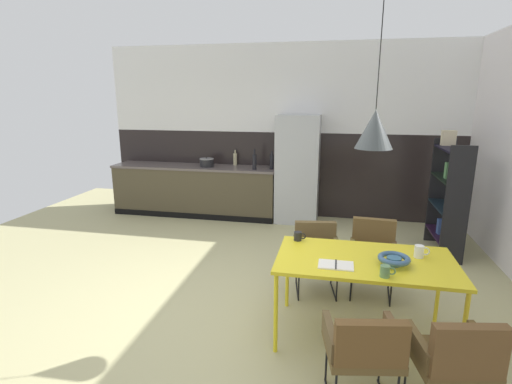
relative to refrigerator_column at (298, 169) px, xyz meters
name	(u,v)px	position (x,y,z in m)	size (l,w,h in m)	color
ground_plane	(233,312)	(-0.31, -3.10, -0.91)	(9.16, 9.16, 0.00)	tan
back_wall_splashback_dark	(282,174)	(-0.31, 0.36, -0.16)	(6.31, 0.12, 1.49)	black
back_wall_panel_upper	(284,88)	(-0.31, 0.36, 1.33)	(6.31, 0.12, 1.49)	white
kitchen_counter	(196,190)	(-1.85, 0.00, -0.46)	(2.97, 0.63, 0.90)	#463E2B
refrigerator_column	(298,169)	(0.00, 0.00, 0.00)	(0.71, 0.60, 1.82)	#ADAFB2
dining_table	(365,264)	(0.92, -3.25, -0.21)	(1.51, 0.84, 0.75)	yellow
armchair_near_window	(373,249)	(1.07, -2.38, -0.41)	(0.52, 0.50, 0.81)	brown
armchair_by_stool	(365,345)	(0.88, -4.13, -0.40)	(0.56, 0.55, 0.76)	brown
armchair_corner_seat	(316,248)	(0.46, -2.45, -0.41)	(0.55, 0.54, 0.75)	brown
armchair_head_of_table	(457,355)	(1.46, -4.08, -0.42)	(0.56, 0.55, 0.77)	brown
fruit_bowl	(394,259)	(1.14, -3.33, -0.11)	(0.26, 0.26, 0.08)	#33607F
open_book	(336,265)	(0.67, -3.45, -0.15)	(0.29, 0.19, 0.02)	white
mug_white_ceramic	(420,251)	(1.38, -3.13, -0.10)	(0.13, 0.08, 0.11)	white
mug_dark_espresso	(385,271)	(1.05, -3.58, -0.11)	(0.12, 0.08, 0.09)	#5B8456
mug_short_terracotta	(298,236)	(0.31, -2.93, -0.12)	(0.12, 0.08, 0.09)	black
cooking_pot	(207,163)	(-1.61, -0.03, 0.06)	(0.25, 0.25, 0.17)	black
bottle_spice_small	(272,161)	(-0.44, -0.03, 0.12)	(0.07, 0.07, 0.31)	black
bottle_wine_green	(254,161)	(-0.72, -0.14, 0.13)	(0.07, 0.07, 0.35)	black
bottle_oil_tall	(235,159)	(-1.15, 0.22, 0.10)	(0.07, 0.07, 0.27)	tan
open_shelf_unit	(448,193)	(2.13, -1.00, -0.07)	(0.30, 0.88, 1.65)	black
pendant_lamp_over_table_near	(375,129)	(0.92, -3.24, 0.95)	(0.30, 0.30, 1.24)	black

